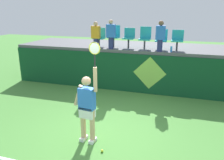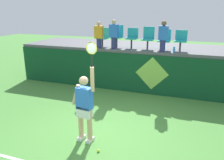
{
  "view_description": "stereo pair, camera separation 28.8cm",
  "coord_description": "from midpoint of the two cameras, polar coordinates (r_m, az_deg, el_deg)",
  "views": [
    {
      "loc": [
        1.82,
        -5.05,
        3.22
      ],
      "look_at": [
        -0.14,
        1.26,
        1.16
      ],
      "focal_mm": 36.91,
      "sensor_mm": 36.0,
      "label": 1
    },
    {
      "loc": [
        2.09,
        -4.96,
        3.22
      ],
      "look_at": [
        -0.14,
        1.26,
        1.16
      ],
      "focal_mm": 36.91,
      "sensor_mm": 36.0,
      "label": 2
    }
  ],
  "objects": [
    {
      "name": "ground_plane",
      "position": [
        6.27,
        -3.6,
        -13.65
      ],
      "size": [
        40.0,
        40.0,
        0.0
      ],
      "primitive_type": "plane",
      "color": "#478438"
    },
    {
      "name": "court_back_wall",
      "position": [
        9.15,
        4.28,
        1.76
      ],
      "size": [
        10.52,
        0.2,
        1.55
      ],
      "primitive_type": "cube",
      "color": "#0F4223",
      "rests_on": "ground_plane"
    },
    {
      "name": "spectator_platform",
      "position": [
        10.22,
        6.07,
        8.15
      ],
      "size": [
        10.52,
        2.71,
        0.12
      ],
      "primitive_type": "cube",
      "color": "#56565B",
      "rests_on": "court_back_wall"
    },
    {
      "name": "tennis_player",
      "position": [
        5.65,
        -7.61,
        -6.4
      ],
      "size": [
        0.75,
        0.3,
        2.52
      ],
      "color": "white",
      "rests_on": "ground_plane"
    },
    {
      "name": "tennis_ball",
      "position": [
        5.64,
        -3.99,
        -17.13
      ],
      "size": [
        0.07,
        0.07,
        0.07
      ],
      "primitive_type": "sphere",
      "color": "#D1E533",
      "rests_on": "ground_plane"
    },
    {
      "name": "water_bottle",
      "position": [
        8.88,
        13.56,
        7.45
      ],
      "size": [
        0.07,
        0.07,
        0.2
      ],
      "primitive_type": "cylinder",
      "color": "#338CE5",
      "rests_on": "spectator_platform"
    },
    {
      "name": "stadium_chair_0",
      "position": [
        9.92,
        -3.94,
        10.73
      ],
      "size": [
        0.44,
        0.42,
        0.77
      ],
      "color": "#38383D",
      "rests_on": "spectator_platform"
    },
    {
      "name": "stadium_chair_1",
      "position": [
        9.7,
        -0.34,
        11.09
      ],
      "size": [
        0.44,
        0.42,
        0.9
      ],
      "color": "#38383D",
      "rests_on": "spectator_platform"
    },
    {
      "name": "stadium_chair_2",
      "position": [
        9.53,
        3.35,
        10.67
      ],
      "size": [
        0.44,
        0.42,
        0.8
      ],
      "color": "#38383D",
      "rests_on": "spectator_platform"
    },
    {
      "name": "stadium_chair_3",
      "position": [
        9.4,
        7.33,
        10.55
      ],
      "size": [
        0.44,
        0.42,
        0.86
      ],
      "color": "#38383D",
      "rests_on": "spectator_platform"
    },
    {
      "name": "stadium_chair_4",
      "position": [
        9.31,
        11.25,
        10.02
      ],
      "size": [
        0.44,
        0.42,
        0.78
      ],
      "color": "#38383D",
      "rests_on": "spectator_platform"
    },
    {
      "name": "stadium_chair_5",
      "position": [
        9.26,
        15.05,
        9.79
      ],
      "size": [
        0.44,
        0.42,
        0.77
      ],
      "color": "#38383D",
      "rests_on": "spectator_platform"
    },
    {
      "name": "spectator_0",
      "position": [
        8.84,
        10.97,
        10.75
      ],
      "size": [
        0.34,
        0.2,
        1.13
      ],
      "color": "navy",
      "rests_on": "spectator_platform"
    },
    {
      "name": "spectator_1",
      "position": [
        9.5,
        -4.92,
        11.16
      ],
      "size": [
        0.34,
        0.2,
        1.06
      ],
      "color": "navy",
      "rests_on": "spectator_platform"
    },
    {
      "name": "spectator_2",
      "position": [
        9.27,
        -1.18,
        11.37
      ],
      "size": [
        0.34,
        0.2,
        1.14
      ],
      "color": "navy",
      "rests_on": "spectator_platform"
    },
    {
      "name": "wall_signage_mount",
      "position": [
        9.17,
        8.13,
        -3.41
      ],
      "size": [
        1.27,
        0.01,
        1.49
      ],
      "color": "#0F4223",
      "rests_on": "ground_plane"
    }
  ]
}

